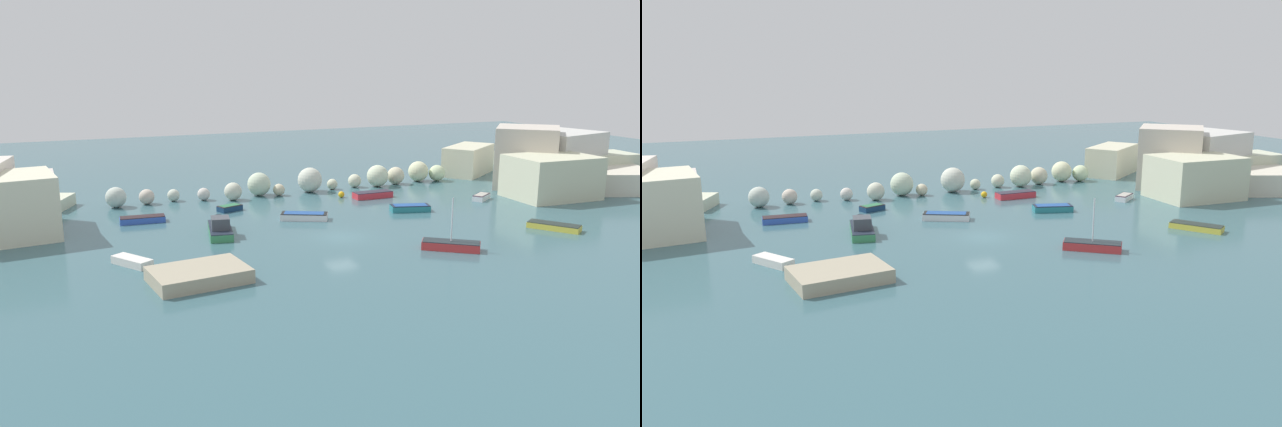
# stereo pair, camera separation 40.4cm
# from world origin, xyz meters

# --- Properties ---
(cove_water) EXTENTS (160.00, 160.00, 0.00)m
(cove_water) POSITION_xyz_m (0.00, 0.00, 0.00)
(cove_water) COLOR #39616A
(cove_water) RESTS_ON ground
(cliff_headland_right) EXTENTS (20.76, 26.00, 7.03)m
(cliff_headland_right) POSITION_xyz_m (32.31, 11.80, 2.51)
(cliff_headland_right) COLOR beige
(cliff_headland_right) RESTS_ON ground
(rock_breakwater) EXTENTS (39.85, 4.00, 2.75)m
(rock_breakwater) POSITION_xyz_m (5.73, 18.92, 1.13)
(rock_breakwater) COLOR silver
(rock_breakwater) RESTS_ON ground
(stone_dock) EXTENTS (6.78, 5.15, 0.96)m
(stone_dock) POSITION_xyz_m (-13.50, -6.40, 0.48)
(stone_dock) COLOR tan
(stone_dock) RESTS_ON ground
(channel_buoy) EXTENTS (0.68, 0.68, 0.68)m
(channel_buoy) POSITION_xyz_m (6.62, 14.53, 0.34)
(channel_buoy) COLOR gold
(channel_buoy) RESTS_ON cove_water
(moored_boat_0) EXTENTS (4.57, 3.35, 0.65)m
(moored_boat_0) POSITION_xyz_m (-0.69, 6.91, 0.34)
(moored_boat_0) COLOR white
(moored_boat_0) RESTS_ON cove_water
(moored_boat_1) EXTENTS (4.47, 3.89, 4.16)m
(moored_boat_1) POSITION_xyz_m (6.36, -6.66, 0.36)
(moored_boat_1) COLOR red
(moored_boat_1) RESTS_ON cove_water
(moored_boat_2) EXTENTS (2.61, 1.98, 0.58)m
(moored_boat_2) POSITION_xyz_m (-6.14, 13.10, 0.30)
(moored_boat_2) COLOR navy
(moored_boat_2) RESTS_ON cove_water
(moored_boat_3) EXTENTS (3.68, 4.48, 0.55)m
(moored_boat_3) POSITION_xyz_m (18.25, -4.92, 0.28)
(moored_boat_3) COLOR gold
(moored_boat_3) RESTS_ON cove_water
(moored_boat_4) EXTENTS (2.85, 5.68, 1.66)m
(moored_boat_4) POSITION_xyz_m (-9.24, 4.63, 0.57)
(moored_boat_4) COLOR #388552
(moored_boat_4) RESTS_ON cove_water
(moored_boat_5) EXTENTS (4.09, 2.50, 0.65)m
(moored_boat_5) POSITION_xyz_m (10.17, 6.05, 0.34)
(moored_boat_5) COLOR teal
(moored_boat_5) RESTS_ON cove_water
(moored_boat_6) EXTENTS (2.78, 3.41, 0.59)m
(moored_boat_6) POSITION_xyz_m (-17.21, -1.04, 0.29)
(moored_boat_6) COLOR white
(moored_boat_6) RESTS_ON cove_water
(moored_boat_7) EXTENTS (4.31, 1.52, 0.69)m
(moored_boat_7) POSITION_xyz_m (9.71, 13.14, 0.34)
(moored_boat_7) COLOR red
(moored_boat_7) RESTS_ON cove_water
(moored_boat_8) EXTENTS (4.10, 1.64, 0.59)m
(moored_boat_8) POSITION_xyz_m (-14.73, 11.62, 0.30)
(moored_boat_8) COLOR blue
(moored_boat_8) RESTS_ON cove_water
(moored_boat_9) EXTENTS (2.73, 2.35, 0.61)m
(moored_boat_9) POSITION_xyz_m (19.89, 7.71, 0.32)
(moored_boat_9) COLOR white
(moored_boat_9) RESTS_ON cove_water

